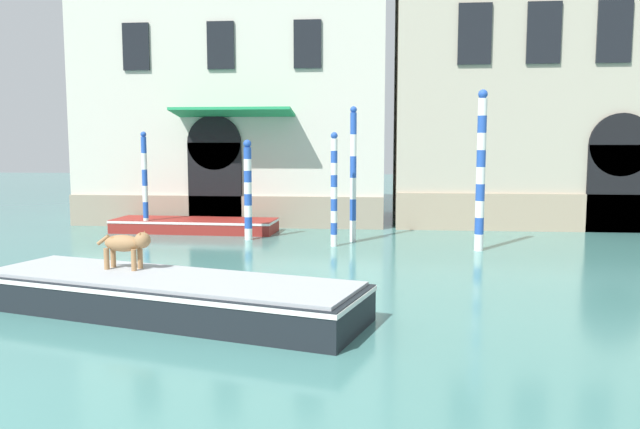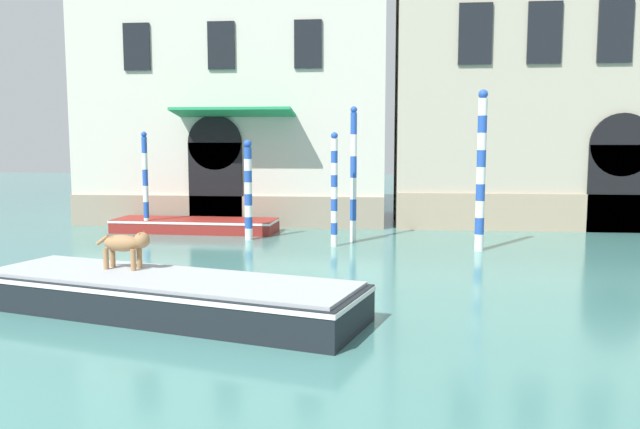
{
  "view_description": "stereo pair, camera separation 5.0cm",
  "coord_description": "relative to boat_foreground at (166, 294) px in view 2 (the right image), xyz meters",
  "views": [
    {
      "loc": [
        6.32,
        -5.61,
        3.12
      ],
      "look_at": [
        4.71,
        11.31,
        1.2
      ],
      "focal_mm": 35.0,
      "sensor_mm": 36.0,
      "label": 1
    },
    {
      "loc": [
        6.37,
        -5.6,
        3.12
      ],
      "look_at": [
        4.71,
        11.31,
        1.2
      ],
      "focal_mm": 35.0,
      "sensor_mm": 36.0,
      "label": 2
    }
  ],
  "objects": [
    {
      "name": "palazzo_left",
      "position": [
        -1.96,
        15.0,
        7.4
      ],
      "size": [
        12.01,
        7.4,
        15.6
      ],
      "color": "beige",
      "rests_on": "ground_plane"
    },
    {
      "name": "palazzo_right",
      "position": [
        11.9,
        15.0,
        8.14
      ],
      "size": [
        14.79,
        6.13,
        17.07
      ],
      "color": "#B2A893",
      "rests_on": "ground_plane"
    },
    {
      "name": "boat_foreground",
      "position": [
        0.0,
        0.0,
        0.0
      ],
      "size": [
        7.71,
        4.05,
        0.71
      ],
      "rotation": [
        0.0,
        0.0,
        -0.28
      ],
      "color": "black",
      "rests_on": "ground_plane"
    },
    {
      "name": "dog_on_deck",
      "position": [
        -0.98,
        0.59,
        0.82
      ],
      "size": [
        1.13,
        0.43,
        0.76
      ],
      "rotation": [
        0.0,
        0.0,
        -0.14
      ],
      "color": "#997047",
      "rests_on": "boat_foreground"
    },
    {
      "name": "boat_moored_near_palazzo",
      "position": [
        -2.67,
        10.64,
        -0.13
      ],
      "size": [
        5.88,
        1.96,
        0.47
      ],
      "rotation": [
        0.0,
        0.0,
        -0.04
      ],
      "color": "maroon",
      "rests_on": "ground_plane"
    },
    {
      "name": "mooring_pole_0",
      "position": [
        2.51,
        7.97,
        1.38
      ],
      "size": [
        0.21,
        0.21,
        3.48
      ],
      "color": "white",
      "rests_on": "ground_plane"
    },
    {
      "name": "mooring_pole_1",
      "position": [
        6.81,
        7.57,
        1.99
      ],
      "size": [
        0.27,
        0.27,
        4.68
      ],
      "color": "white",
      "rests_on": "ground_plane"
    },
    {
      "name": "mooring_pole_2",
      "position": [
        3.05,
        8.96,
        1.8
      ],
      "size": [
        0.21,
        0.21,
        4.31
      ],
      "color": "white",
      "rests_on": "ground_plane"
    },
    {
      "name": "mooring_pole_3",
      "position": [
        -4.21,
        9.99,
        1.42
      ],
      "size": [
        0.19,
        0.19,
        3.56
      ],
      "color": "white",
      "rests_on": "ground_plane"
    },
    {
      "name": "mooring_pole_4",
      "position": [
        -0.38,
        9.02,
        1.28
      ],
      "size": [
        0.26,
        0.26,
        3.27
      ],
      "color": "white",
      "rests_on": "ground_plane"
    }
  ]
}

